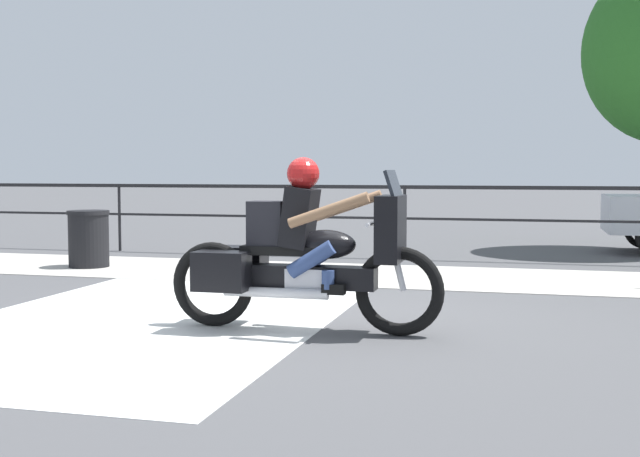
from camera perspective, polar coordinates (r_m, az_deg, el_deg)
ground_plane at (r=7.71m, az=-0.19°, el=-6.58°), size 120.00×120.00×0.00m
sidewalk_band at (r=10.99m, az=4.34°, el=-3.33°), size 44.00×2.40×0.01m
crosswalk_band at (r=8.08m, az=-11.66°, el=-6.15°), size 3.48×6.00×0.01m
fence_railing at (r=13.01m, az=6.04°, el=1.96°), size 36.00×0.05×1.19m
motorcycle at (r=7.14m, az=-1.36°, el=-1.84°), size 2.51×0.76×1.55m
trash_bin at (r=12.31m, az=-16.13°, el=-0.71°), size 0.61×0.61×0.84m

